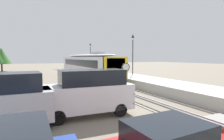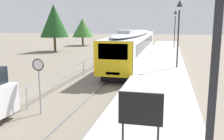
% 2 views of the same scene
% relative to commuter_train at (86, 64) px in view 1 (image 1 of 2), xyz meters
% --- Properties ---
extents(ground_plane, '(160.00, 160.00, 0.00)m').
position_rel_commuter_train_xyz_m(ground_plane, '(-3.00, -5.99, -2.15)').
color(ground_plane, slate).
extents(track_rails, '(3.20, 60.00, 0.14)m').
position_rel_commuter_train_xyz_m(track_rails, '(0.00, -5.99, -2.12)').
color(track_rails, slate).
rests_on(track_rails, ground).
extents(commuter_train, '(2.82, 20.66, 3.74)m').
position_rel_commuter_train_xyz_m(commuter_train, '(0.00, 0.00, 0.00)').
color(commuter_train, silver).
rests_on(commuter_train, track_rails).
extents(station_platform, '(3.90, 60.00, 0.90)m').
position_rel_commuter_train_xyz_m(station_platform, '(3.25, -5.99, -1.70)').
color(station_platform, '#B7B5AD').
rests_on(station_platform, ground).
extents(platform_lamp_mid_platform, '(0.34, 0.34, 5.35)m').
position_rel_commuter_train_xyz_m(platform_lamp_mid_platform, '(4.49, -6.20, 2.47)').
color(platform_lamp_mid_platform, '#232328').
rests_on(platform_lamp_mid_platform, station_platform).
extents(platform_lamp_far_end, '(0.34, 0.34, 5.35)m').
position_rel_commuter_train_xyz_m(platform_lamp_far_end, '(4.49, 11.18, 2.47)').
color(platform_lamp_far_end, '#232328').
rests_on(platform_lamp_far_end, station_platform).
extents(speed_limit_sign, '(0.61, 0.10, 2.81)m').
position_rel_commuter_train_xyz_m(speed_limit_sign, '(-2.34, -16.34, -0.03)').
color(speed_limit_sign, '#9EA0A5').
rests_on(speed_limit_sign, ground).
extents(brick_utility_cabinet, '(1.21, 0.99, 1.13)m').
position_rel_commuter_train_xyz_m(brick_utility_cabinet, '(-2.77, -23.48, -1.58)').
color(brick_utility_cabinet, brown).
rests_on(brick_utility_cabinet, ground).
extents(carpark_fence, '(0.06, 36.06, 1.25)m').
position_rel_commuter_train_xyz_m(carpark_fence, '(-3.30, -15.99, -1.24)').
color(carpark_fence, '#9EA0A5').
rests_on(carpark_fence, ground).
extents(parked_van_white, '(4.98, 2.15, 2.51)m').
position_rel_commuter_train_xyz_m(parked_van_white, '(-5.52, -17.79, -0.86)').
color(parked_van_white, white).
rests_on(parked_van_white, ground).
extents(tree_behind_carpark, '(4.15, 4.15, 5.31)m').
position_rel_commuter_train_xyz_m(tree_behind_carpark, '(-13.16, 20.90, 1.34)').
color(tree_behind_carpark, brown).
rests_on(tree_behind_carpark, ground).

